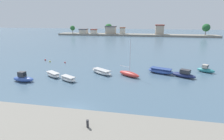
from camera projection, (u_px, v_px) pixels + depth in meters
name	position (u px, v px, depth m)	size (l,w,h in m)	color
ground_plane	(72.00, 112.00, 22.14)	(400.00, 400.00, 0.00)	#476075
seawall_embankment	(43.00, 134.00, 15.78)	(76.07, 5.71, 2.49)	gray
mooring_bollard	(88.00, 124.00, 14.64)	(0.21, 0.21, 0.67)	#2D2D33
moored_boat_0	(23.00, 78.00, 32.74)	(4.19, 1.78, 1.88)	#3856A8
moored_boat_1	(53.00, 75.00, 35.49)	(4.34, 3.51, 0.94)	white
moored_boat_2	(68.00, 79.00, 33.12)	(4.14, 3.17, 0.90)	white
moored_boat_3	(102.00, 72.00, 37.41)	(5.55, 4.58, 0.94)	white
moored_boat_4	(129.00, 74.00, 35.68)	(4.92, 3.93, 7.50)	#C63833
moored_boat_5	(161.00, 71.00, 37.70)	(5.81, 3.88, 1.13)	#3856A8
moored_boat_6	(184.00, 74.00, 35.20)	(5.09, 3.89, 1.60)	navy
moored_boat_7	(206.00, 70.00, 38.42)	(3.81, 3.11, 1.68)	teal
mooring_buoy_0	(45.00, 60.00, 49.53)	(0.41, 0.41, 0.41)	red
mooring_buoy_1	(50.00, 61.00, 47.61)	(0.38, 0.38, 0.38)	yellow
mooring_buoy_3	(65.00, 62.00, 46.68)	(0.36, 0.36, 0.36)	red
distant_shoreline	(131.00, 33.00, 124.04)	(110.00, 10.80, 8.46)	gray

